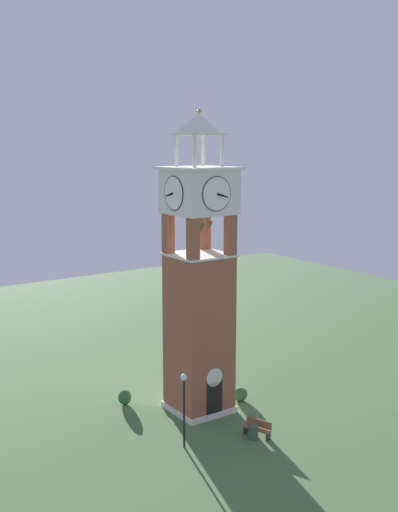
# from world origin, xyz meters

# --- Properties ---
(ground) EXTENTS (80.00, 80.00, 0.00)m
(ground) POSITION_xyz_m (0.00, 0.00, 0.00)
(ground) COLOR #476B3D
(clock_tower) EXTENTS (3.75, 3.75, 17.86)m
(clock_tower) POSITION_xyz_m (0.00, -0.00, 7.38)
(clock_tower) COLOR #93543D
(clock_tower) RESTS_ON ground
(park_bench) EXTENTS (0.94, 1.66, 0.95)m
(park_bench) POSITION_xyz_m (0.65, -4.75, 0.48)
(park_bench) COLOR brown
(park_bench) RESTS_ON ground
(lamp_post) EXTENTS (0.36, 0.36, 4.10)m
(lamp_post) POSITION_xyz_m (-3.38, -3.50, 2.82)
(lamp_post) COLOR black
(lamp_post) RESTS_ON ground
(trash_bin) EXTENTS (0.52, 0.52, 0.80)m
(trash_bin) POSITION_xyz_m (0.23, -4.89, 0.40)
(trash_bin) COLOR #38513D
(trash_bin) RESTS_ON ground
(shrub_near_entry) EXTENTS (0.82, 0.82, 0.93)m
(shrub_near_entry) POSITION_xyz_m (-3.37, 3.24, 0.47)
(shrub_near_entry) COLOR #336638
(shrub_near_entry) RESTS_ON ground
(shrub_left_of_tower) EXTENTS (0.96, 0.96, 0.84)m
(shrub_left_of_tower) POSITION_xyz_m (2.88, -0.35, 0.42)
(shrub_left_of_tower) COLOR #336638
(shrub_left_of_tower) RESTS_ON ground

